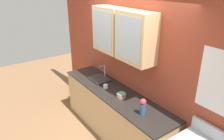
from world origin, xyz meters
name	(u,v)px	position (x,y,z in m)	size (l,w,h in m)	color
ground_plane	(114,133)	(0.00, 0.00, 0.00)	(10.00, 10.00, 0.00)	brown
back_wall_unit	(129,56)	(0.01, 0.33, 1.52)	(4.91, 0.43, 2.82)	#993D28
counter	(114,113)	(0.00, 0.00, 0.46)	(2.62, 0.64, 0.91)	tan
sink_faucet	(100,79)	(-0.57, 0.05, 0.94)	(0.41, 0.32, 0.29)	#2D2D30
bowl_stack	(121,95)	(0.23, -0.02, 0.95)	(0.16, 0.16, 0.08)	#D87F84
vase	(143,106)	(0.81, -0.07, 1.05)	(0.09, 0.09, 0.26)	#33598C
cup_near_sink	(106,86)	(-0.19, -0.06, 0.95)	(0.11, 0.08, 0.08)	silver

